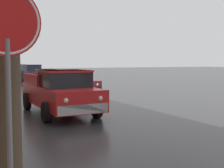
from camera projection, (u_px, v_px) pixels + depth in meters
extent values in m
ellipsoid|color=white|center=(72.00, 81.00, 26.36)|extent=(1.68, 1.17, 0.72)
ellipsoid|color=white|center=(70.00, 82.00, 26.38)|extent=(0.64, 0.54, 0.54)
ellipsoid|color=white|center=(70.00, 81.00, 26.27)|extent=(0.79, 0.66, 0.66)
cylinder|color=#382B1E|center=(0.00, 9.00, 9.54)|extent=(1.51, 0.73, 0.74)
cube|color=red|center=(59.00, 95.00, 11.62)|extent=(1.84, 5.27, 0.76)
cube|color=black|center=(65.00, 78.00, 10.92)|extent=(1.62, 1.69, 0.64)
cube|color=red|center=(64.00, 71.00, 10.90)|extent=(1.65, 1.74, 0.08)
cube|color=red|center=(70.00, 78.00, 12.91)|extent=(0.10, 2.53, 0.44)
cube|color=red|center=(31.00, 79.00, 12.11)|extent=(0.10, 2.53, 0.44)
cube|color=red|center=(42.00, 77.00, 13.86)|extent=(1.74, 0.10, 0.44)
cube|color=#B7B7BC|center=(83.00, 109.00, 9.37)|extent=(1.74, 0.12, 0.32)
sphere|color=white|center=(100.00, 98.00, 9.58)|extent=(0.16, 0.16, 0.16)
sphere|color=white|center=(66.00, 100.00, 9.03)|extent=(0.16, 0.16, 0.16)
cylinder|color=black|center=(97.00, 108.00, 10.69)|extent=(0.22, 0.72, 0.72)
cylinder|color=black|center=(46.00, 112.00, 9.82)|extent=(0.22, 0.72, 0.72)
cylinder|color=black|center=(68.00, 99.00, 13.48)|extent=(0.22, 0.72, 0.72)
cylinder|color=black|center=(27.00, 101.00, 12.61)|extent=(0.22, 0.72, 0.72)
cube|color=maroon|center=(77.00, 84.00, 19.32)|extent=(1.82, 3.95, 0.60)
cube|color=black|center=(76.00, 76.00, 19.45)|extent=(1.52, 2.07, 0.52)
cube|color=maroon|center=(76.00, 72.00, 19.43)|extent=(1.56, 2.11, 0.06)
cube|color=black|center=(89.00, 89.00, 17.68)|extent=(1.67, 0.17, 0.22)
cube|color=black|center=(67.00, 85.00, 20.98)|extent=(1.67, 0.17, 0.22)
cylinder|color=black|center=(97.00, 89.00, 18.72)|extent=(0.20, 0.61, 0.60)
cylinder|color=black|center=(72.00, 91.00, 17.87)|extent=(0.20, 0.61, 0.60)
cylinder|color=black|center=(82.00, 87.00, 20.82)|extent=(0.20, 0.61, 0.60)
cylinder|color=black|center=(59.00, 88.00, 19.96)|extent=(0.20, 0.61, 0.60)
sphere|color=silver|center=(98.00, 85.00, 17.91)|extent=(0.14, 0.14, 0.14)
sphere|color=silver|center=(81.00, 85.00, 17.37)|extent=(0.14, 0.14, 0.14)
cube|color=#1E5633|center=(48.00, 79.00, 25.85)|extent=(1.88, 4.09, 0.60)
cube|color=black|center=(47.00, 72.00, 25.98)|extent=(1.56, 2.15, 0.52)
cube|color=#1E5633|center=(47.00, 70.00, 25.96)|extent=(1.60, 2.19, 0.06)
cube|color=black|center=(55.00, 82.00, 24.16)|extent=(1.69, 0.19, 0.22)
cube|color=black|center=(42.00, 80.00, 27.56)|extent=(1.69, 0.19, 0.22)
cylinder|color=black|center=(62.00, 82.00, 25.23)|extent=(0.20, 0.61, 0.60)
cylinder|color=black|center=(42.00, 83.00, 24.35)|extent=(0.20, 0.61, 0.60)
cylinder|color=black|center=(53.00, 81.00, 27.39)|extent=(0.20, 0.61, 0.60)
cylinder|color=black|center=(34.00, 82.00, 26.51)|extent=(0.20, 0.61, 0.60)
sphere|color=silver|center=(62.00, 79.00, 24.40)|extent=(0.14, 0.14, 0.14)
sphere|color=silver|center=(49.00, 79.00, 23.84)|extent=(0.14, 0.14, 0.14)
cube|color=navy|center=(30.00, 74.00, 31.33)|extent=(2.08, 4.69, 0.80)
cube|color=black|center=(30.00, 68.00, 31.32)|extent=(1.74, 3.30, 0.68)
cube|color=navy|center=(30.00, 65.00, 31.29)|extent=(1.77, 3.37, 0.06)
cube|color=black|center=(37.00, 78.00, 29.45)|extent=(1.73, 0.24, 0.22)
cube|color=black|center=(25.00, 76.00, 33.26)|extent=(1.73, 0.24, 0.22)
cylinder|color=black|center=(43.00, 79.00, 30.63)|extent=(0.23, 0.69, 0.68)
cylinder|color=black|center=(25.00, 79.00, 29.69)|extent=(0.23, 0.69, 0.68)
cylinder|color=black|center=(35.00, 77.00, 33.04)|extent=(0.23, 0.69, 0.68)
cylinder|color=black|center=(18.00, 78.00, 32.10)|extent=(0.23, 0.69, 0.68)
sphere|color=silver|center=(42.00, 74.00, 29.70)|extent=(0.14, 0.14, 0.14)
sphere|color=silver|center=(31.00, 75.00, 29.10)|extent=(0.14, 0.14, 0.14)
cube|color=black|center=(18.00, 73.00, 36.63)|extent=(1.84, 4.25, 0.80)
cube|color=black|center=(18.00, 67.00, 36.61)|extent=(1.58, 2.98, 0.68)
cube|color=black|center=(17.00, 64.00, 36.59)|extent=(1.61, 3.04, 0.06)
cube|color=black|center=(21.00, 76.00, 34.84)|extent=(1.75, 0.14, 0.22)
cube|color=black|center=(15.00, 74.00, 38.46)|extent=(1.75, 0.14, 0.22)
cylinder|color=black|center=(27.00, 76.00, 35.95)|extent=(0.19, 0.68, 0.68)
cylinder|color=black|center=(12.00, 77.00, 35.08)|extent=(0.19, 0.68, 0.68)
cylinder|color=black|center=(23.00, 75.00, 38.24)|extent=(0.19, 0.68, 0.68)
cylinder|color=black|center=(9.00, 76.00, 37.38)|extent=(0.19, 0.68, 0.68)
sphere|color=silver|center=(26.00, 73.00, 35.07)|extent=(0.14, 0.14, 0.14)
sphere|color=silver|center=(16.00, 73.00, 34.51)|extent=(0.14, 0.14, 0.14)
cylinder|color=gold|center=(8.00, 158.00, 5.36)|extent=(0.22, 0.22, 0.55)
sphere|color=gold|center=(8.00, 141.00, 5.34)|extent=(0.21, 0.21, 0.21)
cylinder|color=gold|center=(17.00, 155.00, 5.44)|extent=(0.10, 0.09, 0.09)
cylinder|color=slate|center=(10.00, 144.00, 3.18)|extent=(0.06, 0.06, 2.30)
cylinder|color=red|center=(6.00, 21.00, 3.08)|extent=(0.76, 0.11, 0.76)
torus|color=white|center=(6.00, 21.00, 3.08)|extent=(0.73, 0.12, 0.74)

